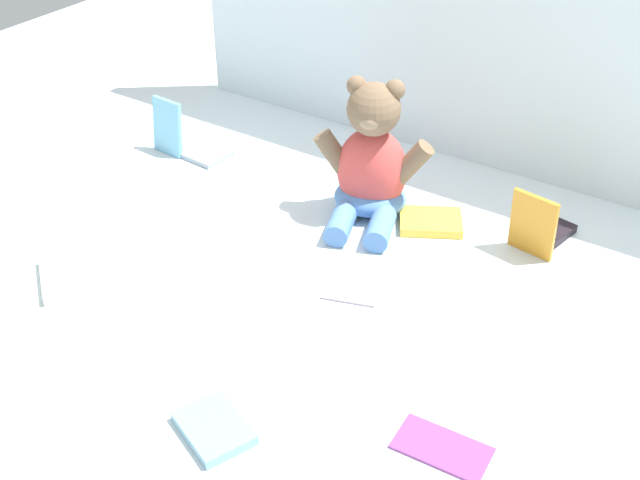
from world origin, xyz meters
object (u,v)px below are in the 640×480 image
Objects in this scene: book_case_8 at (431,222)px; book_case_0 at (442,447)px; book_case_4 at (205,154)px; book_case_5 at (352,288)px; teddy_bear at (371,167)px; book_case_1 at (62,277)px; book_case_6 at (167,127)px; book_case_2 at (214,428)px; book_case_3 at (533,225)px; book_case_7 at (545,228)px.

book_case_0 is at bearing 179.35° from book_case_8.
book_case_0 is at bearing 64.58° from book_case_4.
book_case_5 is (0.54, -0.24, -0.00)m from book_case_4.
teddy_bear is 0.28m from book_case_5.
book_case_6 is (-0.17, 0.48, 0.06)m from book_case_1.
book_case_0 reaches higher than book_case_5.
book_case_3 is (0.22, 0.68, 0.06)m from book_case_2.
book_case_6 is (-0.85, -0.07, 0.00)m from book_case_3.
book_case_2 is at bearing -68.26° from book_case_1.
book_case_6 reaches higher than book_case_2.
teddy_bear is 0.62m from book_case_1.
book_case_2 is 0.84m from book_case_4.
book_case_2 is 1.10× the size of book_case_4.
book_case_8 is at bearing -4.66° from book_case_1.
book_case_4 reaches higher than book_case_0.
book_case_2 is at bearing -65.57° from book_case_0.
book_case_5 is at bearing -119.30° from book_case_3.
book_case_3 reaches higher than book_case_8.
teddy_bear is 2.34× the size of book_case_8.
teddy_bear is 2.56× the size of book_case_2.
teddy_bear is 0.64m from book_case_0.
teddy_bear is 2.16× the size of book_case_1.
book_case_3 is (0.33, 0.04, -0.04)m from teddy_bear.
book_case_3 is at bearing -12.17° from teddy_bear.
book_case_1 is at bearing 109.16° from book_case_8.
book_case_2 reaches higher than book_case_5.
book_case_0 is 1.00× the size of book_case_1.
book_case_7 is 0.22m from book_case_8.
book_case_8 reaches higher than book_case_4.
book_case_3 is at bearing -114.50° from book_case_8.
book_case_5 is at bearing 145.96° from book_case_8.
book_case_4 is at bearing 63.40° from book_case_2.
book_case_8 is (-0.20, -0.10, 0.00)m from book_case_7.
book_case_0 is 0.58m from book_case_8.
book_case_8 is at bearing 21.13° from book_case_2.
book_case_3 is 0.10m from book_case_7.
book_case_2 is 0.86× the size of book_case_6.
book_case_0 is at bearing -50.93° from book_case_1.
book_case_6 is (-0.92, 0.45, 0.06)m from book_case_0.
book_case_7 is at bearing 2.18° from teddy_bear.
teddy_bear is 2.21× the size of book_case_6.
book_case_6 reaches higher than book_case_8.
book_case_8 is (0.48, 0.53, -0.00)m from book_case_1.
book_case_7 reaches higher than book_case_5.
book_case_7 is at bearing 99.31° from book_case_3.
book_case_3 is (0.68, 0.55, 0.05)m from book_case_1.
book_case_0 is at bearing -22.57° from book_case_6.
book_case_5 is 0.27m from book_case_8.
book_case_1 is at bearing -131.74° from book_case_3.
book_case_8 is at bearing -23.24° from book_case_5.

